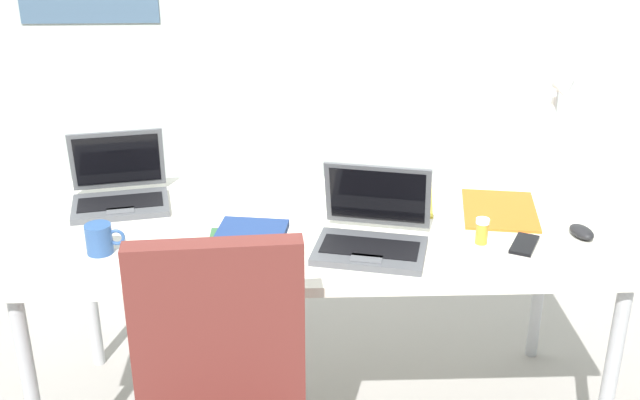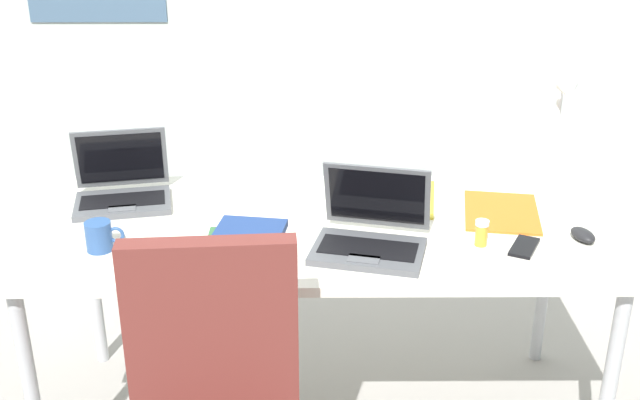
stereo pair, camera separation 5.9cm
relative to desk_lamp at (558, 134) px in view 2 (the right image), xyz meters
The scene contains 11 objects.
desk 0.88m from the desk_lamp, 160.97° to the right, with size 1.80×0.80×0.74m.
desk_lamp is the anchor object (origin of this frame).
laptop_front_left 0.81m from the desk_lamp, 145.79° to the right, with size 0.37×0.35×0.23m.
laptop_by_keyboard 1.46m from the desk_lamp, behind, with size 0.35×0.30×0.23m.
computer_mouse 0.44m from the desk_lamp, 92.80° to the right, with size 0.06×0.10×0.03m, color black.
cell_phone 0.53m from the desk_lamp, 114.59° to the right, with size 0.06×0.14×0.01m, color black.
pill_bottle 0.56m from the desk_lamp, 127.60° to the right, with size 0.04×0.04×0.08m.
book_stack 1.13m from the desk_lamp, 154.52° to the right, with size 0.23×0.20×0.08m.
paper_folder_back_right 0.35m from the desk_lamp, 137.15° to the right, with size 0.23×0.31×0.01m, color orange.
paper_folder_near_lamp 0.57m from the desk_lamp, behind, with size 0.23×0.31×0.01m, color gold.
coffee_mug 1.51m from the desk_lamp, 162.59° to the right, with size 0.11×0.08×0.09m.
Camera 2 is at (-0.02, -2.20, 1.77)m, focal length 43.78 mm.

